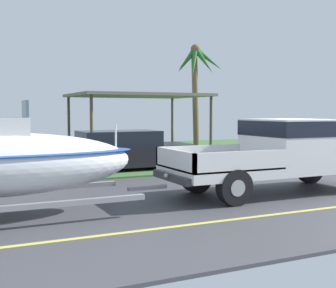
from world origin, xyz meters
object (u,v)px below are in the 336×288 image
pickup_truck_towing (286,151)px  parked_sedan_far (124,151)px  palm_tree_mid (196,70)px  carport_awning (138,97)px

pickup_truck_towing → parked_sedan_far: (-2.37, 5.62, -0.36)m
pickup_truck_towing → palm_tree_mid: size_ratio=0.98×
pickup_truck_towing → carport_awning: (0.79, 12.37, 1.74)m
parked_sedan_far → carport_awning: carport_awning is taller
carport_awning → palm_tree_mid: bearing=25.7°
pickup_truck_towing → parked_sedan_far: size_ratio=1.24×
palm_tree_mid → pickup_truck_towing: bearing=-110.1°
pickup_truck_towing → carport_awning: size_ratio=0.90×
pickup_truck_towing → palm_tree_mid: 15.88m
pickup_truck_towing → parked_sedan_far: pickup_truck_towing is taller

